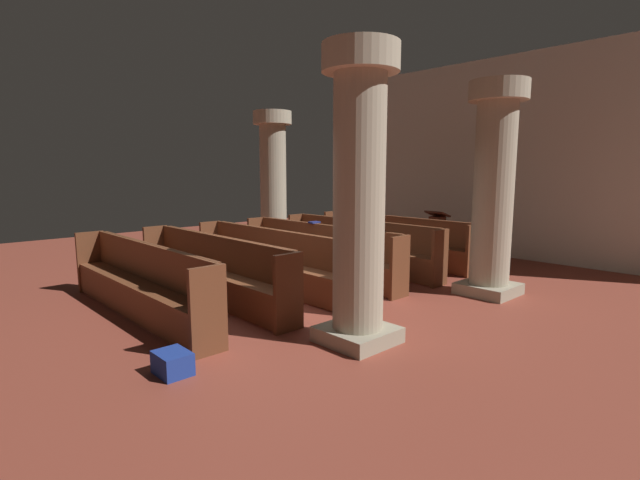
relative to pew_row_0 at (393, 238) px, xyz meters
name	(u,v)px	position (x,y,z in m)	size (l,w,h in m)	color
ground_plane	(284,300)	(0.73, -3.63, -0.52)	(19.20, 19.20, 0.00)	brown
back_wall	(484,159)	(0.73, 2.45, 1.73)	(10.00, 0.16, 4.50)	silver
pew_row_0	(393,238)	(0.00, 0.00, 0.00)	(3.85, 0.46, 0.99)	brown
pew_row_1	(359,244)	(0.00, -1.11, 0.00)	(3.85, 0.46, 0.99)	brown
pew_row_2	(318,250)	(0.00, -2.23, 0.00)	(3.85, 0.47, 0.99)	brown
pew_row_3	(270,258)	(0.00, -3.34, 0.00)	(3.85, 0.46, 0.99)	brown
pew_row_4	(211,267)	(0.00, -4.46, 0.00)	(3.85, 0.46, 0.99)	brown
pew_row_5	(139,278)	(0.00, -5.57, 0.00)	(3.85, 0.47, 0.99)	brown
pillar_aisle_side	(494,186)	(2.73, -1.00, 1.22)	(0.90, 0.90, 3.34)	#9F967E
pillar_far_side	(273,181)	(-2.68, -1.20, 1.22)	(0.90, 0.90, 3.34)	#9F967E
pillar_aisle_rear	(359,193)	(2.73, -4.13, 1.22)	(0.85, 0.85, 3.34)	#9F967E
lectern	(437,238)	(0.39, 1.08, -0.07)	(0.48, 0.45, 1.08)	#411E13
hymn_book	(314,222)	(-0.30, -2.05, 0.48)	(0.14, 0.21, 0.03)	navy
kneeler_box_blue	(173,363)	(2.07, -6.11, -0.41)	(0.37, 0.30, 0.23)	navy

